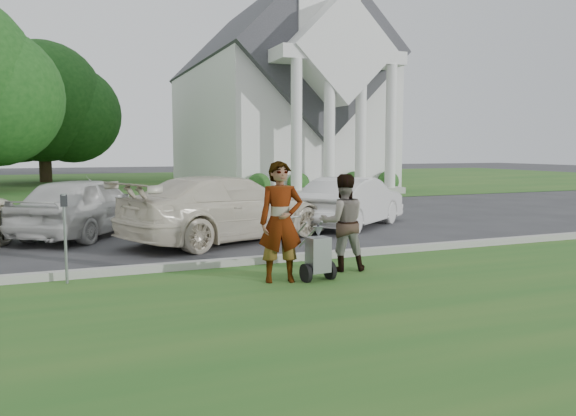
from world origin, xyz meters
TOP-DOWN VIEW (x-y plane):
  - ground at (0.00, 0.00)m, footprint 120.00×120.00m
  - grass_strip at (0.00, -3.00)m, footprint 80.00×7.00m
  - church_lawn at (0.00, 27.00)m, footprint 80.00×30.00m
  - curb at (0.00, 0.55)m, footprint 80.00×0.18m
  - church at (9.00, 23.11)m, footprint 9.19×19.00m
  - tree_back at (-4.01, 29.99)m, footprint 9.61×7.60m
  - striping_cart at (0.77, -1.04)m, footprint 0.55×1.07m
  - person_left at (0.19, -0.90)m, footprint 0.78×0.59m
  - person_right at (1.49, -0.50)m, footprint 0.93×0.79m
  - parking_meter_near at (-2.96, 0.23)m, footprint 0.10×0.09m
  - car_b at (-2.47, 5.35)m, footprint 3.84×4.55m
  - car_c at (0.53, 3.38)m, footprint 5.58×3.91m
  - car_d at (4.30, 4.34)m, footprint 4.14×3.65m

SIDE VIEW (x-z plane):
  - ground at x=0.00m, z-range 0.00..0.00m
  - grass_strip at x=0.00m, z-range 0.00..0.01m
  - church_lawn at x=0.00m, z-range 0.00..0.01m
  - curb at x=0.00m, z-range 0.00..0.15m
  - striping_cart at x=0.77m, z-range -0.07..0.89m
  - car_d at x=4.30m, z-range 0.00..1.36m
  - car_b at x=-2.47m, z-range 0.00..1.47m
  - car_c at x=0.53m, z-range 0.00..1.50m
  - person_right at x=1.49m, z-range 0.00..1.67m
  - parking_meter_near at x=-2.96m, z-range 0.19..1.61m
  - person_left at x=0.19m, z-range 0.00..1.91m
  - tree_back at x=-4.01m, z-range 0.28..9.17m
  - church at x=9.00m, z-range -6.11..17.99m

